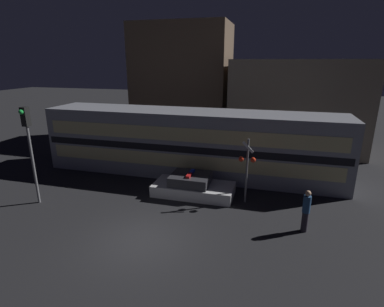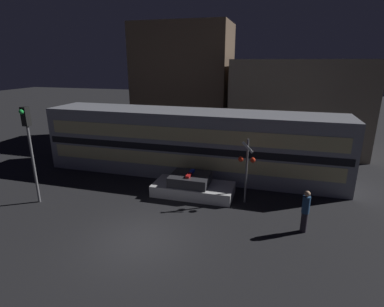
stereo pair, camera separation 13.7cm
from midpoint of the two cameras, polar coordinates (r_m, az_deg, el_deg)
name	(u,v)px [view 2 (the right image)]	position (r m, az deg, el deg)	size (l,w,h in m)	color
ground_plane	(140,240)	(12.66, -9.58, -15.94)	(120.00, 120.00, 0.00)	black
train	(191,143)	(18.71, 0.00, 2.08)	(18.35, 3.20, 3.98)	gray
police_car	(192,186)	(16.09, 0.33, -6.30)	(4.27, 1.96, 1.24)	silver
pedestrian	(305,211)	(13.42, 21.04, -10.21)	(0.31, 0.31, 1.86)	#2D2833
crossing_signal_near	(247,165)	(14.83, 10.62, -2.17)	(0.83, 0.31, 3.32)	slate
traffic_light_corner	(29,136)	(16.21, -28.48, 3.00)	(0.30, 0.46, 4.85)	slate
building_left	(184,83)	(27.79, -1.47, 13.34)	(8.29, 5.25, 10.00)	brown
building_center	(296,105)	(25.78, 19.41, 8.73)	(10.12, 6.42, 7.00)	#726656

